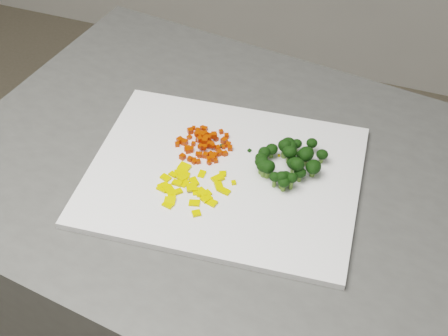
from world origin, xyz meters
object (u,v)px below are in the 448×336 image
(counter_block, at_px, (239,326))
(broccoli_pile, at_px, (291,158))
(cutting_board, at_px, (224,175))
(carrot_pile, at_px, (204,140))
(pepper_pile, at_px, (195,186))

(counter_block, relative_size, broccoli_pile, 8.44)
(cutting_board, bearing_deg, carrot_pile, 137.15)
(cutting_board, xyz_separation_m, carrot_pile, (-0.05, 0.05, 0.02))
(carrot_pile, xyz_separation_m, broccoli_pile, (0.14, -0.01, 0.01))
(cutting_board, distance_m, pepper_pile, 0.06)
(counter_block, height_order, cutting_board, cutting_board)
(counter_block, xyz_separation_m, carrot_pile, (-0.08, 0.03, 0.47))
(broccoli_pile, bearing_deg, cutting_board, -156.69)
(cutting_board, height_order, pepper_pile, pepper_pile)
(counter_block, bearing_deg, cutting_board, -142.87)
(pepper_pile, xyz_separation_m, broccoli_pile, (0.12, 0.09, 0.02))
(carrot_pile, relative_size, pepper_pile, 0.86)
(pepper_pile, bearing_deg, carrot_pile, 103.00)
(counter_block, distance_m, broccoli_pile, 0.49)
(carrot_pile, relative_size, broccoli_pile, 0.83)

